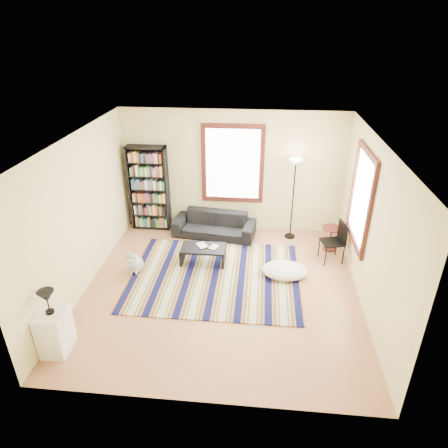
# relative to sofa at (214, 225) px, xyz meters

# --- Properties ---
(floor) EXTENTS (5.00, 5.00, 0.10)m
(floor) POSITION_rel_sofa_xyz_m (0.38, -2.05, -0.32)
(floor) COLOR #AC704E
(floor) RESTS_ON ground
(ceiling) EXTENTS (5.00, 5.00, 0.10)m
(ceiling) POSITION_rel_sofa_xyz_m (0.38, -2.05, 2.58)
(ceiling) COLOR white
(ceiling) RESTS_ON floor
(wall_back) EXTENTS (5.00, 0.10, 2.80)m
(wall_back) POSITION_rel_sofa_xyz_m (0.38, 0.50, 1.13)
(wall_back) COLOR beige
(wall_back) RESTS_ON floor
(wall_front) EXTENTS (5.00, 0.10, 2.80)m
(wall_front) POSITION_rel_sofa_xyz_m (0.38, -4.60, 1.13)
(wall_front) COLOR beige
(wall_front) RESTS_ON floor
(wall_left) EXTENTS (0.10, 5.00, 2.80)m
(wall_left) POSITION_rel_sofa_xyz_m (-2.17, -2.05, 1.13)
(wall_left) COLOR beige
(wall_left) RESTS_ON floor
(wall_right) EXTENTS (0.10, 5.00, 2.80)m
(wall_right) POSITION_rel_sofa_xyz_m (2.93, -2.05, 1.13)
(wall_right) COLOR beige
(wall_right) RESTS_ON floor
(window_back) EXTENTS (1.20, 0.06, 1.60)m
(window_back) POSITION_rel_sofa_xyz_m (0.38, 0.42, 1.33)
(window_back) COLOR white
(window_back) RESTS_ON wall_back
(window_right) EXTENTS (0.06, 1.20, 1.60)m
(window_right) POSITION_rel_sofa_xyz_m (2.85, -1.25, 1.33)
(window_right) COLOR white
(window_right) RESTS_ON wall_right
(rug) EXTENTS (3.30, 2.64, 0.02)m
(rug) POSITION_rel_sofa_xyz_m (0.21, -1.66, -0.26)
(rug) COLOR #0B0E39
(rug) RESTS_ON floor
(sofa) EXTENTS (1.94, 0.96, 0.54)m
(sofa) POSITION_rel_sofa_xyz_m (0.00, 0.00, 0.00)
(sofa) COLOR black
(sofa) RESTS_ON floor
(bookshelf) EXTENTS (0.90, 0.30, 2.00)m
(bookshelf) POSITION_rel_sofa_xyz_m (-1.54, 0.27, 0.73)
(bookshelf) COLOR black
(bookshelf) RESTS_ON floor
(coffee_table) EXTENTS (0.94, 0.58, 0.36)m
(coffee_table) POSITION_rel_sofa_xyz_m (-0.08, -1.19, -0.09)
(coffee_table) COLOR black
(coffee_table) RESTS_ON floor
(book_a) EXTENTS (0.30, 0.29, 0.02)m
(book_a) POSITION_rel_sofa_xyz_m (-0.18, -1.19, 0.10)
(book_a) COLOR beige
(book_a) RESTS_ON coffee_table
(book_b) EXTENTS (0.22, 0.25, 0.02)m
(book_b) POSITION_rel_sofa_xyz_m (0.07, -1.14, 0.10)
(book_b) COLOR beige
(book_b) RESTS_ON coffee_table
(floor_cushion) EXTENTS (0.90, 0.68, 0.22)m
(floor_cushion) POSITION_rel_sofa_xyz_m (1.57, -1.49, -0.16)
(floor_cushion) COLOR beige
(floor_cushion) RESTS_ON floor
(floor_lamp) EXTENTS (0.31, 0.31, 1.86)m
(floor_lamp) POSITION_rel_sofa_xyz_m (1.74, 0.10, 0.66)
(floor_lamp) COLOR black
(floor_lamp) RESTS_ON floor
(side_table) EXTENTS (0.41, 0.41, 0.54)m
(side_table) POSITION_rel_sofa_xyz_m (2.58, -0.39, -0.00)
(side_table) COLOR #431810
(side_table) RESTS_ON floor
(folding_chair) EXTENTS (0.51, 0.49, 0.86)m
(folding_chair) POSITION_rel_sofa_xyz_m (2.53, -0.84, 0.16)
(folding_chair) COLOR black
(folding_chair) RESTS_ON floor
(white_cabinet) EXTENTS (0.40, 0.51, 0.70)m
(white_cabinet) POSITION_rel_sofa_xyz_m (-1.92, -3.82, 0.08)
(white_cabinet) COLOR white
(white_cabinet) RESTS_ON floor
(table_lamp) EXTENTS (0.28, 0.28, 0.38)m
(table_lamp) POSITION_rel_sofa_xyz_m (-1.92, -3.82, 0.62)
(table_lamp) COLOR black
(table_lamp) RESTS_ON white_cabinet
(dog) EXTENTS (0.36, 0.50, 0.50)m
(dog) POSITION_rel_sofa_xyz_m (-1.38, -1.63, -0.02)
(dog) COLOR #BABABA
(dog) RESTS_ON floor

